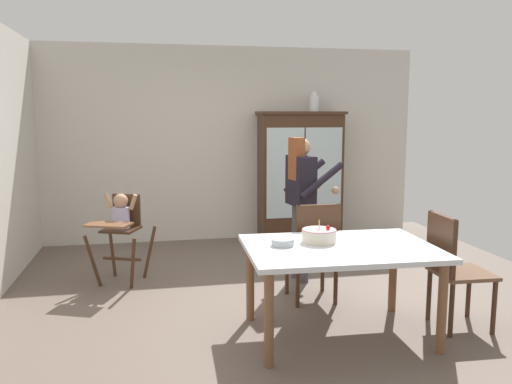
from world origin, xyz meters
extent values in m
plane|color=#66564C|center=(0.00, 0.00, 0.00)|extent=(6.24, 6.24, 0.00)
cube|color=beige|center=(0.00, 2.63, 1.35)|extent=(5.32, 0.06, 2.70)
cube|color=#422819|center=(0.93, 2.37, 0.88)|extent=(1.15, 0.42, 1.77)
cube|color=#422819|center=(0.93, 2.37, 1.79)|extent=(1.21, 0.48, 0.04)
cube|color=silver|center=(0.66, 2.15, 0.97)|extent=(0.52, 0.01, 1.24)
cube|color=silver|center=(1.20, 2.15, 0.97)|extent=(0.52, 0.01, 1.24)
cube|color=#422819|center=(0.93, 2.37, 0.97)|extent=(1.07, 0.36, 0.02)
cylinder|color=white|center=(1.12, 2.37, 1.92)|extent=(0.13, 0.13, 0.22)
cylinder|color=white|center=(1.12, 2.37, 2.05)|extent=(0.07, 0.07, 0.05)
cylinder|color=#422819|center=(-1.75, 0.74, 0.28)|extent=(0.17, 0.10, 0.56)
cylinder|color=#422819|center=(-1.34, 0.57, 0.28)|extent=(0.10, 0.18, 0.56)
cylinder|color=#422819|center=(-1.58, 1.14, 0.28)|extent=(0.10, 0.18, 0.56)
cylinder|color=#422819|center=(-1.17, 0.98, 0.28)|extent=(0.17, 0.10, 0.56)
cube|color=#422819|center=(-1.46, 0.86, 0.25)|extent=(0.40, 0.20, 0.02)
cube|color=#422819|center=(-1.46, 0.86, 0.57)|extent=(0.44, 0.44, 0.02)
cube|color=#422819|center=(-1.40, 1.00, 0.76)|extent=(0.29, 0.14, 0.34)
cube|color=brown|center=(-1.56, 0.61, 0.68)|extent=(0.50, 0.39, 0.02)
cylinder|color=#B2ADD1|center=(-1.45, 0.88, 0.70)|extent=(0.17, 0.17, 0.22)
sphere|color=tan|center=(-1.45, 0.88, 0.87)|extent=(0.15, 0.15, 0.15)
cylinder|color=tan|center=(-1.58, 0.93, 0.86)|extent=(0.11, 0.08, 0.17)
cylinder|color=tan|center=(-1.32, 0.82, 0.86)|extent=(0.11, 0.08, 0.17)
cylinder|color=#47474C|center=(0.42, 0.47, 0.41)|extent=(0.11, 0.11, 0.82)
cylinder|color=#47474C|center=(0.40, 0.64, 0.41)|extent=(0.11, 0.11, 0.82)
cube|color=black|center=(0.41, 0.55, 1.08)|extent=(0.26, 0.39, 0.52)
cube|color=white|center=(0.51, 0.57, 1.08)|extent=(0.02, 0.06, 0.49)
sphere|color=tan|center=(0.41, 0.55, 1.43)|extent=(0.19, 0.19, 0.19)
cube|color=brown|center=(0.35, 0.54, 1.31)|extent=(0.13, 0.21, 0.44)
cylinder|color=black|center=(0.58, 0.38, 1.10)|extent=(0.50, 0.15, 0.37)
sphere|color=tan|center=(0.74, 0.40, 0.99)|extent=(0.08, 0.08, 0.08)
cylinder|color=black|center=(0.51, 0.77, 1.10)|extent=(0.50, 0.15, 0.37)
sphere|color=tan|center=(0.67, 0.80, 0.99)|extent=(0.08, 0.08, 0.08)
cube|color=silver|center=(0.31, -0.88, 0.72)|extent=(1.52, 1.10, 0.04)
cylinder|color=brown|center=(-0.35, -1.29, 0.35)|extent=(0.07, 0.07, 0.70)
cylinder|color=brown|center=(0.95, -1.33, 0.35)|extent=(0.07, 0.07, 0.70)
cylinder|color=brown|center=(-0.32, -0.42, 0.35)|extent=(0.07, 0.07, 0.70)
cylinder|color=brown|center=(0.98, -0.47, 0.35)|extent=(0.07, 0.07, 0.70)
cylinder|color=beige|center=(0.19, -0.73, 0.79)|extent=(0.28, 0.28, 0.10)
cylinder|color=pink|center=(0.19, -0.73, 0.84)|extent=(0.27, 0.27, 0.01)
cylinder|color=#F2E5CC|center=(0.19, -0.73, 0.88)|extent=(0.01, 0.01, 0.06)
cone|color=yellow|center=(0.19, -0.73, 0.92)|extent=(0.02, 0.02, 0.02)
sphere|color=red|center=(0.25, -0.76, 0.87)|extent=(0.04, 0.04, 0.04)
cylinder|color=#B2BCC6|center=(-0.13, -0.78, 0.77)|extent=(0.18, 0.18, 0.05)
cylinder|color=#422819|center=(0.53, 0.15, 0.23)|extent=(0.04, 0.04, 0.45)
cylinder|color=#422819|center=(0.16, 0.15, 0.23)|extent=(0.04, 0.04, 0.45)
cylinder|color=#422819|center=(0.53, -0.22, 0.23)|extent=(0.04, 0.04, 0.45)
cylinder|color=#422819|center=(0.16, -0.22, 0.23)|extent=(0.04, 0.04, 0.45)
cube|color=brown|center=(0.35, -0.03, 0.47)|extent=(0.44, 0.44, 0.03)
cube|color=#422819|center=(0.35, -0.23, 0.72)|extent=(0.42, 0.04, 0.48)
cylinder|color=#422819|center=(0.54, -0.23, 0.72)|extent=(0.03, 0.03, 0.48)
cylinder|color=#422819|center=(0.16, -0.24, 0.72)|extent=(0.03, 0.03, 0.48)
cylinder|color=#422819|center=(1.55, -1.11, 0.23)|extent=(0.04, 0.04, 0.45)
cylinder|color=#422819|center=(1.57, -0.74, 0.23)|extent=(0.04, 0.04, 0.45)
cylinder|color=#422819|center=(1.18, -1.09, 0.23)|extent=(0.04, 0.04, 0.45)
cylinder|color=#422819|center=(1.20, -0.72, 0.23)|extent=(0.04, 0.04, 0.45)
cube|color=brown|center=(1.38, -0.92, 0.47)|extent=(0.46, 0.46, 0.03)
cube|color=#422819|center=(1.18, -0.91, 0.72)|extent=(0.06, 0.42, 0.48)
cylinder|color=#422819|center=(1.17, -1.10, 0.72)|extent=(0.03, 0.03, 0.48)
cylinder|color=#422819|center=(1.18, -0.72, 0.72)|extent=(0.03, 0.03, 0.48)
camera|label=1|loc=(-1.13, -4.65, 1.77)|focal=36.46mm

